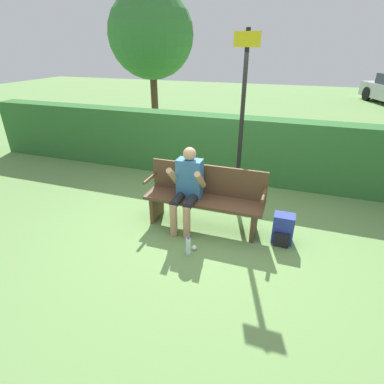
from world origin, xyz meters
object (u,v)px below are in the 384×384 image
at_px(backpack, 283,229).
at_px(person_seated, 187,185).
at_px(park_bench, 205,196).
at_px(signpost, 242,116).
at_px(water_bottle, 188,246).
at_px(tree, 151,35).

bearing_deg(backpack, person_seated, -178.65).
height_order(park_bench, signpost, signpost).
relative_size(water_bottle, signpost, 0.10).
height_order(backpack, tree, tree).
xyz_separation_m(park_bench, signpost, (0.33, 0.92, 1.08)).
bearing_deg(person_seated, water_bottle, -69.53).
height_order(park_bench, tree, tree).
xyz_separation_m(park_bench, water_bottle, (0.03, -0.83, -0.36)).
bearing_deg(signpost, person_seated, -118.32).
bearing_deg(tree, person_seated, -60.56).
height_order(signpost, tree, tree).
bearing_deg(signpost, backpack, -49.11).
height_order(backpack, signpost, signpost).
xyz_separation_m(backpack, tree, (-4.84, 5.97, 2.68)).
relative_size(park_bench, backpack, 4.20).
height_order(person_seated, tree, tree).
xyz_separation_m(park_bench, tree, (-3.63, 5.88, 2.39)).
bearing_deg(signpost, park_bench, -109.67).
bearing_deg(park_bench, person_seated, -151.44).
height_order(person_seated, signpost, signpost).
bearing_deg(water_bottle, tree, 118.56).
xyz_separation_m(person_seated, water_bottle, (0.26, -0.70, -0.57)).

